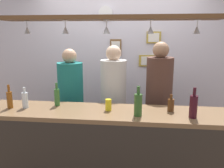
% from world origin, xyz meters
% --- Properties ---
extents(back_wall, '(4.40, 0.06, 2.60)m').
position_xyz_m(back_wall, '(0.00, 1.10, 1.30)').
color(back_wall, silver).
rests_on(back_wall, ground_plane).
extents(bar_counter, '(2.70, 0.55, 1.04)m').
position_xyz_m(bar_counter, '(0.00, -0.51, 0.70)').
color(bar_counter, brown).
rests_on(bar_counter, ground_plane).
extents(overhead_glass_rack, '(2.20, 0.36, 0.04)m').
position_xyz_m(overhead_glass_rack, '(0.00, -0.30, 1.99)').
color(overhead_glass_rack, brown).
extents(hanging_wineglass_far_left, '(0.07, 0.07, 0.13)m').
position_xyz_m(hanging_wineglass_far_left, '(-0.87, -0.24, 1.88)').
color(hanging_wineglass_far_left, silver).
rests_on(hanging_wineglass_far_left, overhead_glass_rack).
extents(hanging_wineglass_left, '(0.07, 0.07, 0.13)m').
position_xyz_m(hanging_wineglass_left, '(-0.42, -0.32, 1.88)').
color(hanging_wineglass_left, silver).
rests_on(hanging_wineglass_left, overhead_glass_rack).
extents(hanging_wineglass_center_left, '(0.07, 0.07, 0.13)m').
position_xyz_m(hanging_wineglass_center_left, '(0.00, -0.37, 1.88)').
color(hanging_wineglass_center_left, silver).
rests_on(hanging_wineglass_center_left, overhead_glass_rack).
extents(hanging_wineglass_center, '(0.07, 0.07, 0.13)m').
position_xyz_m(hanging_wineglass_center, '(0.42, -0.34, 1.88)').
color(hanging_wineglass_center, silver).
rests_on(hanging_wineglass_center, overhead_glass_rack).
extents(hanging_wineglass_center_right, '(0.07, 0.07, 0.13)m').
position_xyz_m(hanging_wineglass_center_right, '(0.87, -0.28, 1.88)').
color(hanging_wineglass_center_right, silver).
rests_on(hanging_wineglass_center_right, overhead_glass_rack).
extents(person_left_teal_shirt, '(0.34, 0.34, 1.64)m').
position_xyz_m(person_left_teal_shirt, '(-0.59, 0.32, 0.99)').
color(person_left_teal_shirt, '#2D334C').
rests_on(person_left_teal_shirt, ground_plane).
extents(person_middle_white_patterned_shirt, '(0.34, 0.34, 1.69)m').
position_xyz_m(person_middle_white_patterned_shirt, '(-0.01, 0.32, 1.02)').
color(person_middle_white_patterned_shirt, '#2D334C').
rests_on(person_middle_white_patterned_shirt, ground_plane).
extents(person_right_brown_shirt, '(0.34, 0.34, 1.74)m').
position_xyz_m(person_right_brown_shirt, '(0.59, 0.32, 1.05)').
color(person_right_brown_shirt, '#2D334C').
rests_on(person_right_brown_shirt, ground_plane).
extents(bottle_champagne_green, '(0.08, 0.08, 0.30)m').
position_xyz_m(bottle_champagne_green, '(0.32, -0.46, 1.16)').
color(bottle_champagne_green, '#2D5623').
rests_on(bottle_champagne_green, bar_counter).
extents(bottle_soda_clear, '(0.06, 0.06, 0.23)m').
position_xyz_m(bottle_soda_clear, '(-0.91, -0.34, 1.13)').
color(bottle_soda_clear, silver).
rests_on(bottle_soda_clear, bar_counter).
extents(bottle_beer_green_import, '(0.06, 0.06, 0.26)m').
position_xyz_m(bottle_beer_green_import, '(-0.59, -0.23, 1.14)').
color(bottle_beer_green_import, '#336B2D').
rests_on(bottle_beer_green_import, bar_counter).
extents(bottle_wine_dark_red, '(0.08, 0.08, 0.30)m').
position_xyz_m(bottle_wine_dark_red, '(0.85, -0.45, 1.16)').
color(bottle_wine_dark_red, '#380F19').
rests_on(bottle_wine_dark_red, bar_counter).
extents(bottle_beer_brown_stubby, '(0.07, 0.07, 0.18)m').
position_xyz_m(bottle_beer_brown_stubby, '(0.66, -0.28, 1.11)').
color(bottle_beer_brown_stubby, '#512D14').
rests_on(bottle_beer_brown_stubby, bar_counter).
extents(bottle_beer_amber_tall, '(0.06, 0.06, 0.26)m').
position_xyz_m(bottle_beer_amber_tall, '(-1.07, -0.37, 1.14)').
color(bottle_beer_amber_tall, brown).
rests_on(bottle_beer_amber_tall, bar_counter).
extents(drink_can, '(0.07, 0.07, 0.12)m').
position_xyz_m(drink_can, '(0.01, -0.33, 1.10)').
color(drink_can, yellow).
rests_on(drink_can, bar_counter).
extents(picture_frame_upper_small, '(0.22, 0.02, 0.18)m').
position_xyz_m(picture_frame_upper_small, '(0.54, 1.06, 1.77)').
color(picture_frame_upper_small, '#B29338').
rests_on(picture_frame_upper_small, back_wall).
extents(picture_frame_lower_pair, '(0.30, 0.02, 0.18)m').
position_xyz_m(picture_frame_lower_pair, '(0.47, 1.06, 1.41)').
color(picture_frame_lower_pair, '#B29338').
rests_on(picture_frame_lower_pair, back_wall).
extents(picture_frame_crest, '(0.18, 0.02, 0.26)m').
position_xyz_m(picture_frame_crest, '(-0.05, 1.06, 1.62)').
color(picture_frame_crest, brown).
rests_on(picture_frame_crest, back_wall).
extents(wall_clock, '(0.22, 0.03, 0.22)m').
position_xyz_m(wall_clock, '(-0.21, 1.05, 2.14)').
color(wall_clock, white).
rests_on(wall_clock, back_wall).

